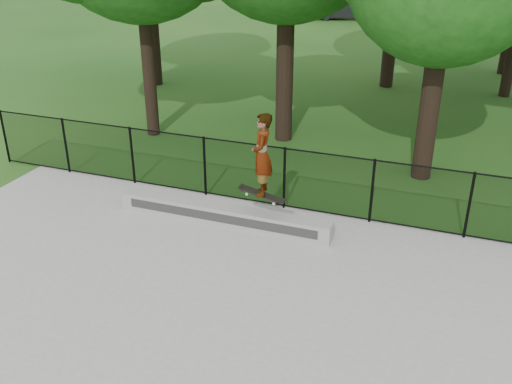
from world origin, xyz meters
TOP-DOWN VIEW (x-y plane):
  - ground at (0.00, 0.00)m, footprint 100.00×100.00m
  - concrete_slab at (0.00, 0.00)m, footprint 14.00×12.00m
  - grind_ledge at (-1.02, 4.70)m, footprint 4.89×0.40m
  - car_a at (-8.31, 34.68)m, footprint 3.21×1.84m
  - car_b at (-5.11, 35.02)m, footprint 3.86×2.45m
  - car_c at (2.04, 32.57)m, footprint 4.14×2.97m
  - skater_airborne at (-0.09, 4.65)m, footprint 0.83×0.72m
  - chainlink_fence at (0.00, 5.90)m, footprint 16.06×0.06m

SIDE VIEW (x-z plane):
  - ground at x=0.00m, z-range 0.00..0.00m
  - concrete_slab at x=0.00m, z-range 0.00..0.06m
  - grind_ledge at x=-1.02m, z-range 0.06..0.47m
  - car_a at x=-8.31m, z-range 0.00..1.04m
  - car_c at x=2.04m, z-range 0.00..1.20m
  - car_b at x=-5.11m, z-range 0.00..1.31m
  - chainlink_fence at x=0.00m, z-range 0.06..1.56m
  - skater_airborne at x=-0.09m, z-range 0.84..2.75m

